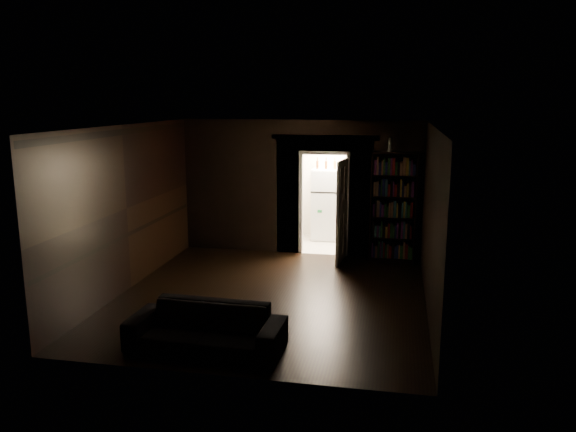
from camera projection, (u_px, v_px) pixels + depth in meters
name	position (u px, v px, depth m)	size (l,w,h in m)	color
ground	(271.00, 297.00, 9.29)	(5.50, 5.50, 0.00)	black
room_walls	(283.00, 187.00, 9.98)	(5.02, 5.61, 2.84)	black
kitchen_alcove	(330.00, 189.00, 12.67)	(2.20, 1.80, 2.60)	beige
sofa	(206.00, 321.00, 7.27)	(2.03, 0.88, 0.78)	black
bookshelf	(393.00, 207.00, 11.16)	(0.90, 0.32, 2.20)	black
refrigerator	(329.00, 204.00, 12.99)	(0.74, 0.68, 1.65)	white
door	(342.00, 211.00, 11.13)	(0.85, 0.05, 2.05)	silver
figurine	(390.00, 144.00, 10.97)	(0.09, 0.09, 0.28)	white
bottles	(326.00, 163.00, 12.72)	(0.65, 0.08, 0.26)	black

